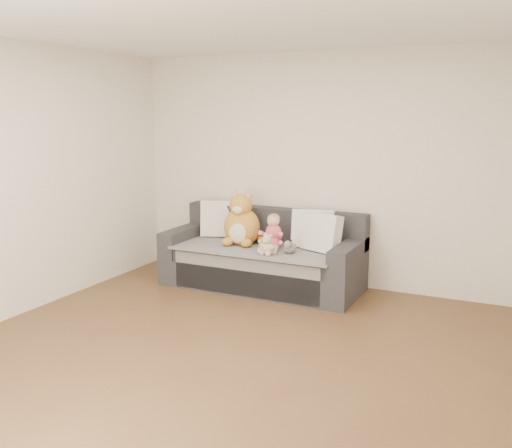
{
  "coord_description": "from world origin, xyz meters",
  "views": [
    {
      "loc": [
        2.13,
        -3.58,
        1.94
      ],
      "look_at": [
        -0.5,
        1.87,
        0.75
      ],
      "focal_mm": 40.0,
      "sensor_mm": 36.0,
      "label": 1
    }
  ],
  "objects_px": {
    "teddy_bear": "(267,246)",
    "toddler": "(273,234)",
    "sofa": "(263,259)",
    "sippy_cup": "(263,246)",
    "plush_cat": "(242,224)"
  },
  "relations": [
    {
      "from": "teddy_bear",
      "to": "toddler",
      "type": "bearing_deg",
      "value": 117.02
    },
    {
      "from": "sofa",
      "to": "sippy_cup",
      "type": "xyz_separation_m",
      "value": [
        0.1,
        -0.23,
        0.22
      ]
    },
    {
      "from": "teddy_bear",
      "to": "sippy_cup",
      "type": "relative_size",
      "value": 2.28
    },
    {
      "from": "sofa",
      "to": "toddler",
      "type": "height_order",
      "value": "toddler"
    },
    {
      "from": "sofa",
      "to": "sippy_cup",
      "type": "height_order",
      "value": "sofa"
    },
    {
      "from": "sofa",
      "to": "sippy_cup",
      "type": "relative_size",
      "value": 21.17
    },
    {
      "from": "plush_cat",
      "to": "teddy_bear",
      "type": "height_order",
      "value": "plush_cat"
    },
    {
      "from": "toddler",
      "to": "plush_cat",
      "type": "height_order",
      "value": "plush_cat"
    },
    {
      "from": "sofa",
      "to": "plush_cat",
      "type": "relative_size",
      "value": 3.41
    },
    {
      "from": "toddler",
      "to": "sofa",
      "type": "bearing_deg",
      "value": 135.8
    },
    {
      "from": "sippy_cup",
      "to": "toddler",
      "type": "bearing_deg",
      "value": 57.5
    },
    {
      "from": "toddler",
      "to": "teddy_bear",
      "type": "relative_size",
      "value": 1.69
    },
    {
      "from": "toddler",
      "to": "teddy_bear",
      "type": "distance_m",
      "value": 0.28
    },
    {
      "from": "plush_cat",
      "to": "sippy_cup",
      "type": "height_order",
      "value": "plush_cat"
    },
    {
      "from": "sofa",
      "to": "plush_cat",
      "type": "xyz_separation_m",
      "value": [
        -0.25,
        -0.05,
        0.4
      ]
    }
  ]
}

